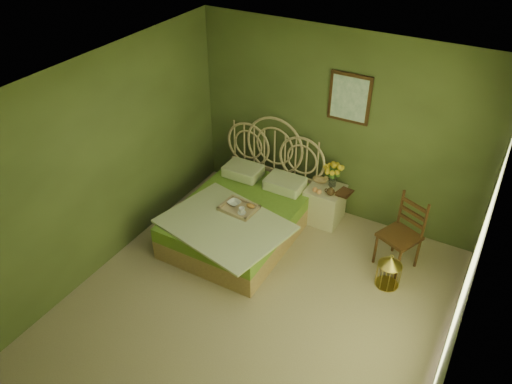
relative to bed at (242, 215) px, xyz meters
The scene contains 14 objects.
floor 1.43m from the bed, 54.57° to the right, with size 4.50×4.50×0.00m, color tan.
ceiling 2.70m from the bed, 54.57° to the right, with size 4.50×4.50×0.00m, color silver.
wall_back 1.70m from the bed, 53.78° to the left, with size 4.00×4.00×0.00m, color #5B6B38.
wall_left 1.93m from the bed, 136.15° to the right, with size 4.50×4.50×0.00m, color #5B6B38.
wall_right 3.20m from the bed, 22.09° to the right, with size 4.50×4.50×0.00m, color #5B6B38.
wall_art 2.05m from the bed, 48.98° to the left, with size 0.54×0.04×0.64m.
bed is the anchor object (origin of this frame).
nightstand 1.18m from the bed, 44.09° to the left, with size 0.47×0.48×0.95m.
chair 2.05m from the bed, 13.31° to the left, with size 0.55×0.55×0.95m.
birdcage 2.01m from the bed, ahead, with size 0.28×0.28×0.42m.
book_lower 1.33m from the bed, 38.97° to the left, with size 0.18×0.24×0.02m, color #381E0F.
book_upper 1.34m from the bed, 38.97° to the left, with size 0.16×0.21×0.02m, color #472819.
cereal_bowl 0.26m from the bed, 120.19° to the right, with size 0.16×0.16×0.04m, color white.
coffee_cup 0.35m from the bed, 59.04° to the right, with size 0.08×0.08×0.08m, color white.
Camera 1 is at (1.94, -3.36, 4.31)m, focal length 35.00 mm.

